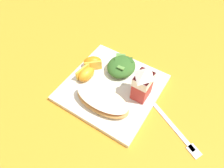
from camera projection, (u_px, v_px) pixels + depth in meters
name	position (u px, v px, depth m)	size (l,w,h in m)	color
ground	(112.00, 89.00, 0.65)	(3.00, 3.00, 0.00)	orange
white_plate	(112.00, 87.00, 0.64)	(0.28, 0.28, 0.02)	white
cheesy_pizza_bread	(102.00, 101.00, 0.58)	(0.08, 0.17, 0.04)	tan
green_salad_pile	(121.00, 66.00, 0.66)	(0.10, 0.09, 0.04)	#336023
milk_carton	(143.00, 83.00, 0.57)	(0.06, 0.04, 0.11)	#B7332D
orange_wedge_front	(93.00, 62.00, 0.67)	(0.07, 0.07, 0.04)	orange
orange_wedge_middle	(86.00, 74.00, 0.64)	(0.06, 0.04, 0.04)	orange
metal_fork	(178.00, 132.00, 0.55)	(0.10, 0.18, 0.01)	silver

